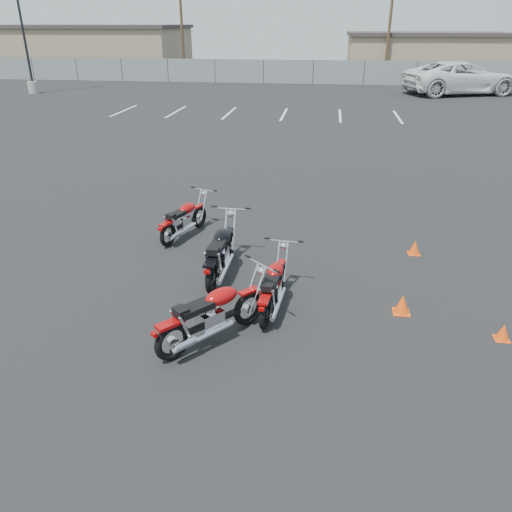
# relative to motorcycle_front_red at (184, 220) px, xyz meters

# --- Properties ---
(ground) EXTENTS (120.00, 120.00, 0.00)m
(ground) POSITION_rel_motorcycle_front_red_xyz_m (1.77, -2.82, -0.41)
(ground) COLOR black
(ground) RESTS_ON ground
(motorcycle_front_red) EXTENTS (0.98, 1.83, 0.91)m
(motorcycle_front_red) POSITION_rel_motorcycle_front_red_xyz_m (0.00, 0.00, 0.00)
(motorcycle_front_red) COLOR black
(motorcycle_front_red) RESTS_ON ground
(motorcycle_second_black) EXTENTS (0.83, 2.15, 1.05)m
(motorcycle_second_black) POSITION_rel_motorcycle_front_red_xyz_m (1.22, -1.78, 0.06)
(motorcycle_second_black) COLOR black
(motorcycle_second_black) RESTS_ON ground
(motorcycle_third_red) EXTENTS (1.69, 1.84, 1.03)m
(motorcycle_third_red) POSITION_rel_motorcycle_front_red_xyz_m (1.55, -4.01, 0.06)
(motorcycle_third_red) COLOR black
(motorcycle_third_red) RESTS_ON ground
(motorcycle_rear_red) EXTENTS (0.73, 1.88, 0.92)m
(motorcycle_rear_red) POSITION_rel_motorcycle_front_red_xyz_m (2.37, -2.89, 0.01)
(motorcycle_rear_red) COLOR black
(motorcycle_rear_red) RESTS_ON ground
(training_cone_near) EXTENTS (0.26, 0.26, 0.31)m
(training_cone_near) POSITION_rel_motorcycle_front_red_xyz_m (5.11, -0.26, -0.26)
(training_cone_near) COLOR #FD4E0D
(training_cone_near) RESTS_ON ground
(training_cone_far) EXTENTS (0.28, 0.28, 0.34)m
(training_cone_far) POSITION_rel_motorcycle_front_red_xyz_m (4.55, -2.75, -0.25)
(training_cone_far) COLOR #FD4E0D
(training_cone_far) RESTS_ON ground
(training_cone_extra) EXTENTS (0.23, 0.23, 0.27)m
(training_cone_extra) POSITION_rel_motorcycle_front_red_xyz_m (6.01, -3.35, -0.28)
(training_cone_extra) COLOR #FD4E0D
(training_cone_extra) RESTS_ON ground
(light_pole_west) EXTENTS (0.80, 0.70, 11.01)m
(light_pole_west) POSITION_rel_motorcycle_front_red_xyz_m (-17.30, 23.56, 2.51)
(light_pole_west) COLOR gray
(light_pole_west) RESTS_ON ground
(chainlink_fence) EXTENTS (80.06, 0.06, 1.80)m
(chainlink_fence) POSITION_rel_motorcycle_front_red_xyz_m (1.77, 32.18, 0.49)
(chainlink_fence) COLOR slate
(chainlink_fence) RESTS_ON ground
(tan_building_west) EXTENTS (18.40, 10.40, 4.30)m
(tan_building_west) POSITION_rel_motorcycle_front_red_xyz_m (-20.23, 39.18, 1.75)
(tan_building_west) COLOR #958060
(tan_building_west) RESTS_ON ground
(tan_building_east) EXTENTS (14.40, 9.40, 3.70)m
(tan_building_east) POSITION_rel_motorcycle_front_red_xyz_m (11.77, 41.18, 1.45)
(tan_building_east) COLOR #958060
(tan_building_east) RESTS_ON ground
(utility_pole_b) EXTENTS (1.80, 0.24, 9.00)m
(utility_pole_b) POSITION_rel_motorcycle_front_red_xyz_m (-10.23, 37.18, 4.27)
(utility_pole_b) COLOR #40301D
(utility_pole_b) RESTS_ON ground
(utility_pole_c) EXTENTS (1.80, 0.24, 9.00)m
(utility_pole_c) POSITION_rel_motorcycle_front_red_xyz_m (7.77, 36.18, 4.27)
(utility_pole_c) COLOR #40301D
(utility_pole_c) RESTS_ON ground
(parking_line_stripes) EXTENTS (15.12, 4.00, 0.01)m
(parking_line_stripes) POSITION_rel_motorcycle_front_red_xyz_m (-0.73, 17.18, -0.41)
(parking_line_stripes) COLOR silver
(parking_line_stripes) RESTS_ON ground
(white_van) EXTENTS (6.24, 9.54, 3.37)m
(white_van) POSITION_rel_motorcycle_front_red_xyz_m (11.97, 27.10, 1.27)
(white_van) COLOR silver
(white_van) RESTS_ON ground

